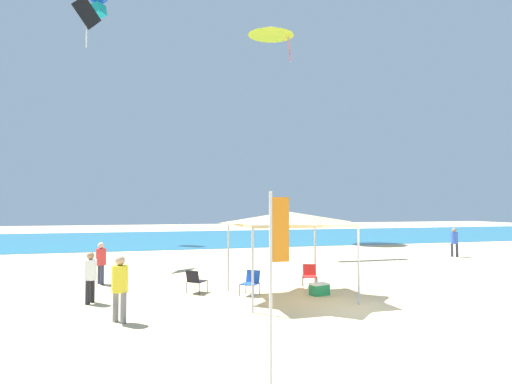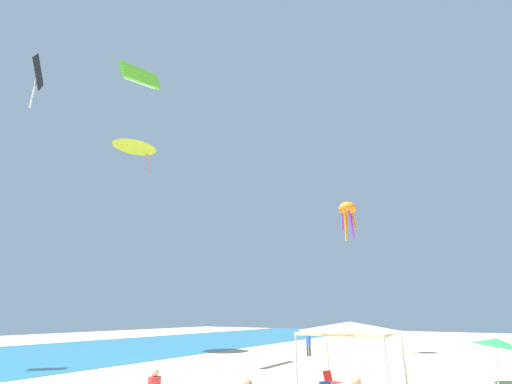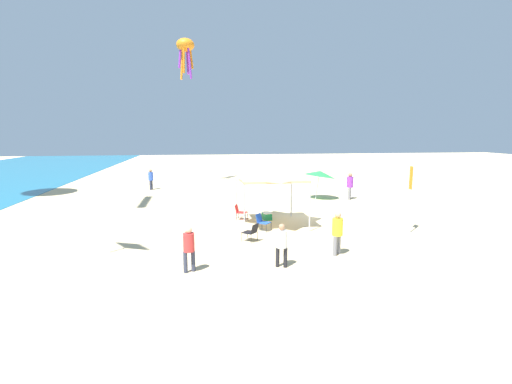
% 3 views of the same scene
% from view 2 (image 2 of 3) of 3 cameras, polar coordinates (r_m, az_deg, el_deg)
% --- Properties ---
extents(ocean_strip, '(120.00, 21.55, 0.02)m').
position_cam_2_polar(ocean_strip, '(35.47, -33.29, -21.15)').
color(ocean_strip, teal).
rests_on(ocean_strip, ground).
extents(canopy_tent, '(3.58, 3.36, 2.85)m').
position_cam_2_polar(canopy_tent, '(15.46, 14.87, -20.36)').
color(canopy_tent, '#B7B7BC').
rests_on(canopy_tent, ground).
extents(beach_umbrella, '(2.29, 2.30, 2.25)m').
position_cam_2_polar(beach_umbrella, '(21.78, 34.25, -19.33)').
color(beach_umbrella, silver).
rests_on(beach_umbrella, ground).
extents(folding_chair_left_of_tent, '(0.70, 0.76, 0.82)m').
position_cam_2_polar(folding_chair_left_of_tent, '(17.43, 11.92, -27.40)').
color(folding_chair_left_of_tent, black).
rests_on(folding_chair_left_of_tent, ground).
extents(person_beachcomber, '(0.45, 0.41, 1.72)m').
position_cam_2_polar(person_beachcomber, '(30.73, 8.39, -22.73)').
color(person_beachcomber, '#33384C').
rests_on(person_beachcomber, ground).
extents(kite_parafoil_lime, '(4.30, 1.01, 2.59)m').
position_cam_2_polar(kite_parafoil_lime, '(30.17, -17.98, 17.19)').
color(kite_parafoil_lime, '#66D82D').
extents(kite_delta_yellow, '(4.52, 4.57, 3.50)m').
position_cam_2_polar(kite_delta_yellow, '(38.00, -18.80, 7.30)').
color(kite_delta_yellow, yellow).
extents(kite_diamond_black, '(1.42, 1.67, 3.07)m').
position_cam_2_polar(kite_diamond_black, '(20.78, -31.60, 15.88)').
color(kite_diamond_black, black).
extents(kite_octopus_orange, '(1.59, 1.59, 3.53)m').
position_cam_2_polar(kite_octopus_orange, '(33.99, 14.46, -2.86)').
color(kite_octopus_orange, orange).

